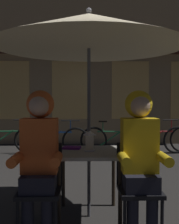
{
  "coord_description": "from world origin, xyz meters",
  "views": [
    {
      "loc": [
        -0.06,
        -3.04,
        1.3
      ],
      "look_at": [
        0.0,
        -0.3,
        1.19
      ],
      "focal_mm": 44.17,
      "sensor_mm": 36.0,
      "label": 1
    }
  ],
  "objects_px": {
    "chair_left": "(41,183)",
    "chair_right": "(138,183)",
    "lantern": "(89,140)",
    "bicycle_third": "(54,140)",
    "bicycle_fourth": "(115,140)",
    "cafe_table": "(89,160)",
    "person_left_hooded": "(39,148)",
    "patio_umbrella": "(89,31)",
    "person_right_hooded": "(140,148)",
    "book": "(72,148)",
    "bicycle_second": "(6,139)",
    "bicycle_fifth": "(156,140)"
  },
  "relations": [
    {
      "from": "bicycle_second",
      "to": "bicycle_fourth",
      "type": "height_order",
      "value": "same"
    },
    {
      "from": "lantern",
      "to": "bicycle_third",
      "type": "height_order",
      "value": "lantern"
    },
    {
      "from": "chair_left",
      "to": "person_left_hooded",
      "type": "xyz_separation_m",
      "value": [
        -0.0,
        -0.06,
        0.36
      ]
    },
    {
      "from": "person_right_hooded",
      "to": "bicycle_second",
      "type": "xyz_separation_m",
      "value": [
        -2.42,
        4.1,
        -0.5
      ]
    },
    {
      "from": "chair_left",
      "to": "chair_right",
      "type": "height_order",
      "value": "same"
    },
    {
      "from": "patio_umbrella",
      "to": "book",
      "type": "xyz_separation_m",
      "value": [
        -0.2,
        0.14,
        -1.31
      ]
    },
    {
      "from": "book",
      "to": "person_left_hooded",
      "type": "bearing_deg",
      "value": -108.26
    },
    {
      "from": "bicycle_fourth",
      "to": "bicycle_third",
      "type": "bearing_deg",
      "value": -177.65
    },
    {
      "from": "chair_left",
      "to": "person_left_hooded",
      "type": "height_order",
      "value": "person_left_hooded"
    },
    {
      "from": "person_left_hooded",
      "to": "person_right_hooded",
      "type": "xyz_separation_m",
      "value": [
        0.96,
        0.0,
        0.0
      ]
    },
    {
      "from": "chair_right",
      "to": "bicycle_third",
      "type": "height_order",
      "value": "chair_right"
    },
    {
      "from": "person_right_hooded",
      "to": "bicycle_fifth",
      "type": "distance_m",
      "value": 4.18
    },
    {
      "from": "bicycle_fourth",
      "to": "bicycle_fifth",
      "type": "height_order",
      "value": "same"
    },
    {
      "from": "cafe_table",
      "to": "lantern",
      "type": "relative_size",
      "value": 3.2
    },
    {
      "from": "cafe_table",
      "to": "bicycle_second",
      "type": "bearing_deg",
      "value": 117.84
    },
    {
      "from": "chair_left",
      "to": "chair_right",
      "type": "distance_m",
      "value": 0.96
    },
    {
      "from": "cafe_table",
      "to": "book",
      "type": "relative_size",
      "value": 3.7
    },
    {
      "from": "chair_right",
      "to": "person_right_hooded",
      "type": "distance_m",
      "value": 0.36
    },
    {
      "from": "bicycle_fourth",
      "to": "bicycle_fifth",
      "type": "distance_m",
      "value": 1.01
    },
    {
      "from": "chair_left",
      "to": "bicycle_third",
      "type": "height_order",
      "value": "chair_left"
    },
    {
      "from": "lantern",
      "to": "bicycle_fourth",
      "type": "xyz_separation_m",
      "value": [
        0.68,
        3.56,
        -0.51
      ]
    },
    {
      "from": "bicycle_fourth",
      "to": "book",
      "type": "height_order",
      "value": "bicycle_fourth"
    },
    {
      "from": "cafe_table",
      "to": "bicycle_fourth",
      "type": "xyz_separation_m",
      "value": [
        0.69,
        3.55,
        -0.29
      ]
    },
    {
      "from": "book",
      "to": "bicycle_second",
      "type": "bearing_deg",
      "value": 124.69
    },
    {
      "from": "patio_umbrella",
      "to": "person_right_hooded",
      "type": "relative_size",
      "value": 1.65
    },
    {
      "from": "person_right_hooded",
      "to": "book",
      "type": "distance_m",
      "value": 0.89
    },
    {
      "from": "cafe_table",
      "to": "book",
      "type": "xyz_separation_m",
      "value": [
        -0.2,
        0.14,
        0.11
      ]
    },
    {
      "from": "chair_left",
      "to": "chair_right",
      "type": "bearing_deg",
      "value": 0.0
    },
    {
      "from": "chair_right",
      "to": "bicycle_second",
      "type": "distance_m",
      "value": 4.72
    },
    {
      "from": "chair_left",
      "to": "person_right_hooded",
      "type": "xyz_separation_m",
      "value": [
        0.96,
        -0.06,
        0.36
      ]
    },
    {
      "from": "bicycle_fourth",
      "to": "patio_umbrella",
      "type": "bearing_deg",
      "value": -101.01
    },
    {
      "from": "patio_umbrella",
      "to": "chair_right",
      "type": "distance_m",
      "value": 1.68
    },
    {
      "from": "chair_left",
      "to": "bicycle_fourth",
      "type": "bearing_deg",
      "value": 73.36
    },
    {
      "from": "lantern",
      "to": "bicycle_third",
      "type": "xyz_separation_m",
      "value": [
        -0.76,
        3.5,
        -0.51
      ]
    },
    {
      "from": "patio_umbrella",
      "to": "chair_left",
      "type": "distance_m",
      "value": 1.68
    },
    {
      "from": "patio_umbrella",
      "to": "book",
      "type": "bearing_deg",
      "value": 144.74
    },
    {
      "from": "chair_left",
      "to": "bicycle_second",
      "type": "xyz_separation_m",
      "value": [
        -1.46,
        4.05,
        -0.14
      ]
    },
    {
      "from": "person_left_hooded",
      "to": "chair_right",
      "type": "bearing_deg",
      "value": 3.39
    },
    {
      "from": "lantern",
      "to": "chair_right",
      "type": "relative_size",
      "value": 0.27
    },
    {
      "from": "chair_left",
      "to": "bicycle_fifth",
      "type": "distance_m",
      "value": 4.47
    },
    {
      "from": "cafe_table",
      "to": "book",
      "type": "bearing_deg",
      "value": 144.74
    },
    {
      "from": "lantern",
      "to": "bicycle_fourth",
      "type": "height_order",
      "value": "lantern"
    },
    {
      "from": "chair_right",
      "to": "bicycle_second",
      "type": "height_order",
      "value": "chair_right"
    },
    {
      "from": "cafe_table",
      "to": "person_left_hooded",
      "type": "distance_m",
      "value": 0.67
    },
    {
      "from": "lantern",
      "to": "bicycle_fourth",
      "type": "bearing_deg",
      "value": 79.11
    },
    {
      "from": "patio_umbrella",
      "to": "chair_right",
      "type": "bearing_deg",
      "value": -37.55
    },
    {
      "from": "chair_right",
      "to": "bicycle_fifth",
      "type": "distance_m",
      "value": 4.09
    },
    {
      "from": "chair_left",
      "to": "bicycle_second",
      "type": "height_order",
      "value": "chair_left"
    },
    {
      "from": "patio_umbrella",
      "to": "person_right_hooded",
      "type": "height_order",
      "value": "patio_umbrella"
    },
    {
      "from": "bicycle_third",
      "to": "bicycle_fifth",
      "type": "height_order",
      "value": "same"
    }
  ]
}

